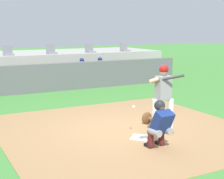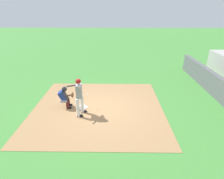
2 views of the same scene
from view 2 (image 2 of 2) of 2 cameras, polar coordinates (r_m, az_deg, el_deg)
The scene contains 5 objects.
ground_plane at distance 9.61m, azimuth -4.20°, elevation -5.45°, with size 80.00×80.00×0.00m, color #428438.
dirt_infield at distance 9.60m, azimuth -4.20°, elevation -5.42°, with size 6.40×6.40×0.01m, color #9E754C.
home_plate at distance 9.70m, azimuth -8.93°, elevation -5.24°, with size 0.44×0.44×0.02m, color white.
batter_at_plate at distance 8.63m, azimuth -9.83°, elevation -1.55°, with size 0.73×0.72×1.80m.
catcher_crouched at distance 9.63m, azimuth -13.86°, elevation -1.99°, with size 0.51×1.50×1.13m.
Camera 2 is at (8.37, 0.83, 4.65)m, focal length 30.39 mm.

